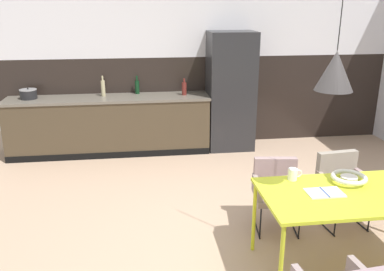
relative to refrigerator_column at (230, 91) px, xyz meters
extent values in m
plane|color=tan|center=(-0.39, -3.03, -0.95)|extent=(8.98, 8.98, 0.00)
cube|color=black|center=(-0.39, 0.36, -0.21)|extent=(6.58, 0.12, 1.47)
cube|color=silver|center=(-0.39, 0.36, 1.26)|extent=(6.58, 0.12, 1.47)
cube|color=#433726|center=(-1.96, 0.00, -0.51)|extent=(3.14, 0.60, 0.87)
cube|color=#625B50|center=(-1.96, 0.00, -0.06)|extent=(3.17, 0.63, 0.04)
cube|color=black|center=(-1.96, -0.30, -0.90)|extent=(3.14, 0.01, 0.10)
cube|color=#232326|center=(0.00, 0.00, 0.00)|extent=(0.74, 0.60, 1.90)
cube|color=gold|center=(0.37, -3.38, -0.21)|extent=(1.68, 0.85, 0.03)
cylinder|color=#C6CE23|center=(-0.42, -2.99, -0.59)|extent=(0.04, 0.04, 0.73)
cylinder|color=gold|center=(-0.42, -3.76, -0.59)|extent=(0.04, 0.04, 0.73)
cube|color=gray|center=(0.66, -2.66, -0.54)|extent=(0.52, 0.51, 0.06)
cube|color=gray|center=(0.65, -2.46, -0.34)|extent=(0.46, 0.12, 0.34)
cube|color=gray|center=(0.88, -2.64, -0.44)|extent=(0.09, 0.42, 0.14)
cube|color=gray|center=(0.45, -2.68, -0.44)|extent=(0.09, 0.42, 0.14)
cylinder|color=black|center=(0.88, -2.83, -0.76)|extent=(0.02, 0.02, 0.38)
cylinder|color=black|center=(0.48, -2.87, -0.76)|extent=(0.02, 0.02, 0.38)
cylinder|color=black|center=(0.85, -2.45, -0.76)|extent=(0.02, 0.02, 0.38)
cylinder|color=black|center=(0.45, -2.49, -0.76)|extent=(0.02, 0.02, 0.38)
cylinder|color=black|center=(0.86, -2.64, -0.94)|extent=(0.06, 0.41, 0.02)
cylinder|color=black|center=(0.47, -2.68, -0.94)|extent=(0.06, 0.41, 0.02)
cube|color=gray|center=(-0.07, -2.65, -0.56)|extent=(0.53, 0.52, 0.06)
cube|color=gray|center=(-0.05, -2.45, -0.37)|extent=(0.46, 0.14, 0.32)
cube|color=gray|center=(0.14, -2.68, -0.46)|extent=(0.10, 0.42, 0.14)
cube|color=gray|center=(-0.29, -2.62, -0.46)|extent=(0.10, 0.42, 0.14)
cylinder|color=black|center=(0.10, -2.86, -0.77)|extent=(0.02, 0.02, 0.36)
cylinder|color=black|center=(-0.30, -2.81, -0.77)|extent=(0.02, 0.02, 0.36)
cylinder|color=black|center=(0.15, -2.49, -0.77)|extent=(0.02, 0.02, 0.36)
cylinder|color=black|center=(-0.25, -2.44, -0.77)|extent=(0.02, 0.02, 0.36)
cylinder|color=black|center=(0.12, -2.67, -0.94)|extent=(0.07, 0.41, 0.02)
cylinder|color=black|center=(-0.27, -2.62, -0.94)|extent=(0.07, 0.41, 0.02)
cylinder|color=silver|center=(0.39, -3.18, -0.16)|extent=(0.15, 0.15, 0.06)
torus|color=silver|center=(0.39, -3.18, -0.14)|extent=(0.32, 0.32, 0.04)
cube|color=white|center=(0.00, -3.36, -0.19)|extent=(0.15, 0.20, 0.01)
cube|color=white|center=(0.15, -3.36, -0.19)|extent=(0.15, 0.20, 0.01)
cube|color=#334C8C|center=(0.08, -3.36, -0.18)|extent=(0.01, 0.20, 0.00)
cylinder|color=white|center=(-0.10, -3.05, -0.14)|extent=(0.09, 0.09, 0.11)
torus|color=white|center=(-0.04, -3.05, -0.13)|extent=(0.07, 0.01, 0.07)
cylinder|color=black|center=(-3.16, 0.05, 0.03)|extent=(0.25, 0.25, 0.14)
cylinder|color=gray|center=(-3.16, 0.05, 0.10)|extent=(0.26, 0.26, 0.01)
sphere|color=black|center=(-3.16, 0.05, 0.12)|extent=(0.02, 0.02, 0.02)
cylinder|color=tan|center=(-2.03, 0.09, 0.09)|extent=(0.06, 0.06, 0.25)
cylinder|color=tan|center=(-2.03, 0.09, 0.25)|extent=(0.03, 0.03, 0.07)
cylinder|color=#0F3319|center=(-1.50, 0.20, 0.07)|extent=(0.07, 0.07, 0.21)
cylinder|color=#0F3319|center=(-1.50, 0.20, 0.21)|extent=(0.03, 0.03, 0.08)
cylinder|color=maroon|center=(-0.76, 0.01, 0.06)|extent=(0.08, 0.08, 0.20)
cylinder|color=maroon|center=(-0.76, 0.01, 0.20)|extent=(0.03, 0.03, 0.07)
cone|color=#373434|center=(0.04, -3.38, 0.86)|extent=(0.30, 0.30, 0.31)
camera|label=1|loc=(-1.46, -6.34, 1.36)|focal=37.95mm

